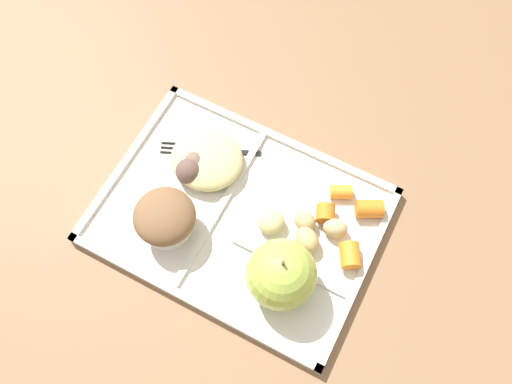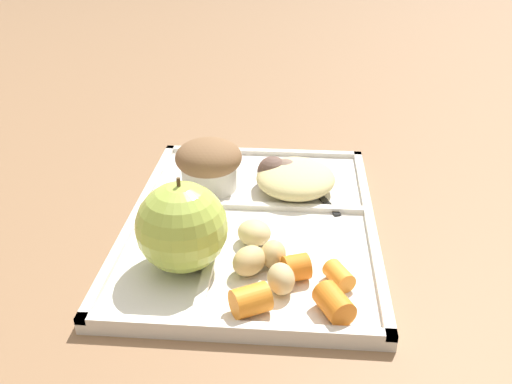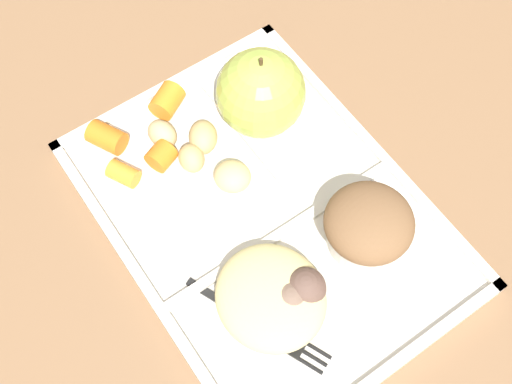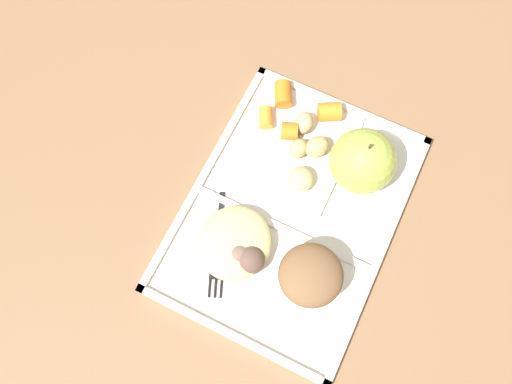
{
  "view_description": "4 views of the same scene",
  "coord_description": "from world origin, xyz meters",
  "px_view_note": "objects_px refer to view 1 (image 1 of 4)",
  "views": [
    {
      "loc": [
        -0.14,
        0.22,
        0.68
      ],
      "look_at": [
        -0.01,
        -0.03,
        0.05
      ],
      "focal_mm": 37.67,
      "sensor_mm": 36.0,
      "label": 1
    },
    {
      "loc": [
        -0.54,
        -0.05,
        0.34
      ],
      "look_at": [
        -0.02,
        -0.01,
        0.06
      ],
      "focal_mm": 40.11,
      "sensor_mm": 36.0,
      "label": 2
    },
    {
      "loc": [
        0.21,
        -0.16,
        0.57
      ],
      "look_at": [
        -0.01,
        -0.01,
        0.05
      ],
      "focal_mm": 45.7,
      "sensor_mm": 36.0,
      "label": 3
    },
    {
      "loc": [
        0.2,
        0.04,
        0.67
      ],
      "look_at": [
        0.01,
        -0.05,
        0.04
      ],
      "focal_mm": 35.73,
      "sensor_mm": 36.0,
      "label": 4
    }
  ],
  "objects_px": {
    "bran_muffin": "(165,219)",
    "plastic_fork": "(203,150)",
    "lunch_tray": "(239,216)",
    "green_apple": "(281,274)"
  },
  "relations": [
    {
      "from": "bran_muffin",
      "to": "plastic_fork",
      "type": "bearing_deg",
      "value": -81.62
    },
    {
      "from": "lunch_tray",
      "to": "bran_muffin",
      "type": "relative_size",
      "value": 4.56
    },
    {
      "from": "green_apple",
      "to": "lunch_tray",
      "type": "bearing_deg",
      "value": -32.69
    },
    {
      "from": "green_apple",
      "to": "bran_muffin",
      "type": "xyz_separation_m",
      "value": [
        0.16,
        0.0,
        -0.01
      ]
    },
    {
      "from": "bran_muffin",
      "to": "green_apple",
      "type": "bearing_deg",
      "value": 180.0
    },
    {
      "from": "lunch_tray",
      "to": "bran_muffin",
      "type": "distance_m",
      "value": 0.1
    },
    {
      "from": "lunch_tray",
      "to": "plastic_fork",
      "type": "height_order",
      "value": "lunch_tray"
    },
    {
      "from": "lunch_tray",
      "to": "green_apple",
      "type": "distance_m",
      "value": 0.12
    },
    {
      "from": "green_apple",
      "to": "bran_muffin",
      "type": "relative_size",
      "value": 1.19
    },
    {
      "from": "green_apple",
      "to": "plastic_fork",
      "type": "relative_size",
      "value": 0.7
    }
  ]
}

